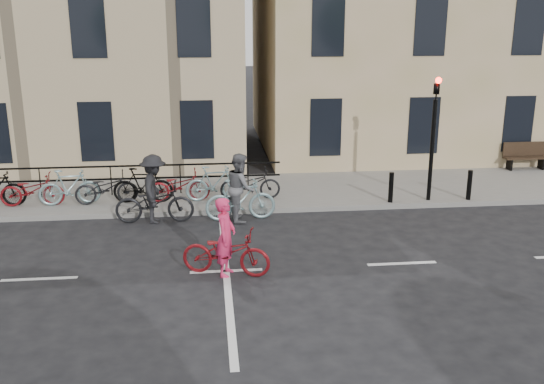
{
  "coord_description": "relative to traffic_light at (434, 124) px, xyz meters",
  "views": [
    {
      "loc": [
        -0.32,
        -12.42,
        5.38
      ],
      "look_at": [
        1.28,
        2.4,
        1.1
      ],
      "focal_mm": 40.0,
      "sensor_mm": 36.0,
      "label": 1
    }
  ],
  "objects": [
    {
      "name": "sidewalk",
      "position": [
        -10.2,
        1.66,
        -2.38
      ],
      "size": [
        46.0,
        4.0,
        0.15
      ],
      "primitive_type": "cube",
      "color": "slate",
      "rests_on": "ground"
    },
    {
      "name": "bollard_west",
      "position": [
        1.2,
        -0.09,
        -1.85
      ],
      "size": [
        0.14,
        0.14,
        0.9
      ],
      "primitive_type": "cylinder",
      "color": "black",
      "rests_on": "sidewalk"
    },
    {
      "name": "ground",
      "position": [
        -6.2,
        -4.34,
        -2.45
      ],
      "size": [
        120.0,
        120.0,
        0.0
      ],
      "primitive_type": "plane",
      "color": "black",
      "rests_on": "ground"
    },
    {
      "name": "traffic_light",
      "position": [
        0.0,
        0.0,
        0.0
      ],
      "size": [
        0.18,
        0.3,
        3.9
      ],
      "color": "black",
      "rests_on": "sidewalk"
    },
    {
      "name": "cyclist_dark",
      "position": [
        -8.01,
        -0.77,
        -1.71
      ],
      "size": [
        2.13,
        1.22,
        1.89
      ],
      "rotation": [
        0.0,
        0.0,
        1.56
      ],
      "color": "black",
      "rests_on": "ground"
    },
    {
      "name": "cyclist_grey",
      "position": [
        -5.67,
        -0.83,
        -1.69
      ],
      "size": [
        1.98,
        0.96,
        1.88
      ],
      "rotation": [
        0.0,
        0.0,
        1.64
      ],
      "color": "#7C9FA3",
      "rests_on": "ground"
    },
    {
      "name": "cyclist_pink",
      "position": [
        -6.2,
        -4.51,
        -1.85
      ],
      "size": [
        2.07,
        1.23,
        1.74
      ],
      "rotation": [
        0.0,
        0.0,
        1.27
      ],
      "color": "maroon",
      "rests_on": "ground"
    },
    {
      "name": "bench",
      "position": [
        4.8,
        3.39,
        -1.78
      ],
      "size": [
        1.6,
        0.41,
        0.97
      ],
      "color": "black",
      "rests_on": "sidewalk"
    },
    {
      "name": "bollard_east",
      "position": [
        -1.2,
        -0.09,
        -1.85
      ],
      "size": [
        0.14,
        0.14,
        0.9
      ],
      "primitive_type": "cylinder",
      "color": "black",
      "rests_on": "sidewalk"
    },
    {
      "name": "parked_bikes",
      "position": [
        -9.5,
        0.7,
        -1.81
      ],
      "size": [
        10.4,
        1.23,
        1.05
      ],
      "color": "black",
      "rests_on": "sidewalk"
    }
  ]
}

